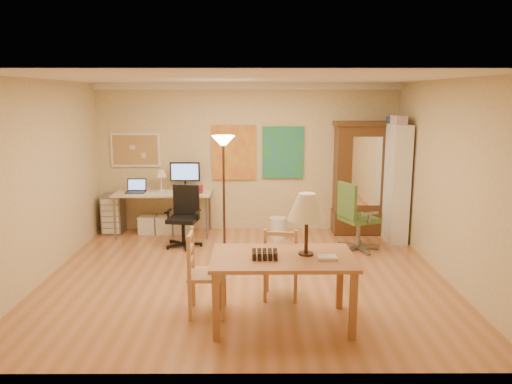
{
  "coord_description": "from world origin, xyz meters",
  "views": [
    {
      "loc": [
        0.13,
        -6.63,
        2.49
      ],
      "look_at": [
        0.15,
        0.3,
        1.14
      ],
      "focal_mm": 35.0,
      "sensor_mm": 36.0,
      "label": 1
    }
  ],
  "objects_px": {
    "dining_table": "(291,242)",
    "office_chair_green": "(356,232)",
    "bookshelf": "(395,183)",
    "computer_desk": "(166,208)",
    "office_chair_black": "(184,230)",
    "armoire": "(363,185)"
  },
  "relations": [
    {
      "from": "dining_table",
      "to": "office_chair_green",
      "type": "height_order",
      "value": "dining_table"
    },
    {
      "from": "dining_table",
      "to": "bookshelf",
      "type": "bearing_deg",
      "value": 58.11
    },
    {
      "from": "computer_desk",
      "to": "office_chair_black",
      "type": "relative_size",
      "value": 1.7
    },
    {
      "from": "armoire",
      "to": "computer_desk",
      "type": "bearing_deg",
      "value": -178.72
    },
    {
      "from": "dining_table",
      "to": "office_chair_black",
      "type": "bearing_deg",
      "value": 118.94
    },
    {
      "from": "computer_desk",
      "to": "office_chair_green",
      "type": "xyz_separation_m",
      "value": [
        3.25,
        -0.98,
        -0.18
      ]
    },
    {
      "from": "dining_table",
      "to": "bookshelf",
      "type": "height_order",
      "value": "bookshelf"
    },
    {
      "from": "bookshelf",
      "to": "office_chair_black",
      "type": "bearing_deg",
      "value": -173.67
    },
    {
      "from": "office_chair_black",
      "to": "bookshelf",
      "type": "bearing_deg",
      "value": 6.33
    },
    {
      "from": "bookshelf",
      "to": "armoire",
      "type": "bearing_deg",
      "value": 135.79
    },
    {
      "from": "computer_desk",
      "to": "bookshelf",
      "type": "height_order",
      "value": "bookshelf"
    },
    {
      "from": "computer_desk",
      "to": "bookshelf",
      "type": "bearing_deg",
      "value": -5.12
    },
    {
      "from": "computer_desk",
      "to": "dining_table",
      "type": "bearing_deg",
      "value": -61.0
    },
    {
      "from": "office_chair_green",
      "to": "dining_table",
      "type": "bearing_deg",
      "value": -115.44
    },
    {
      "from": "dining_table",
      "to": "computer_desk",
      "type": "distance_m",
      "value": 4.15
    },
    {
      "from": "dining_table",
      "to": "office_chair_green",
      "type": "distance_m",
      "value": 2.98
    },
    {
      "from": "office_chair_black",
      "to": "armoire",
      "type": "xyz_separation_m",
      "value": [
        3.14,
        0.84,
        0.61
      ]
    },
    {
      "from": "armoire",
      "to": "bookshelf",
      "type": "relative_size",
      "value": 1.01
    },
    {
      "from": "dining_table",
      "to": "office_chair_green",
      "type": "bearing_deg",
      "value": 64.56
    },
    {
      "from": "office_chair_green",
      "to": "armoire",
      "type": "bearing_deg",
      "value": 73.3
    },
    {
      "from": "computer_desk",
      "to": "office_chair_black",
      "type": "bearing_deg",
      "value": -60.78
    },
    {
      "from": "office_chair_black",
      "to": "armoire",
      "type": "height_order",
      "value": "armoire"
    }
  ]
}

